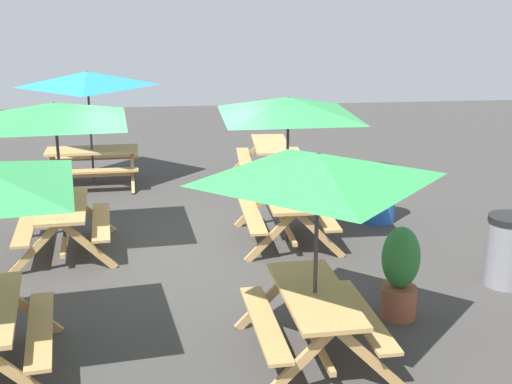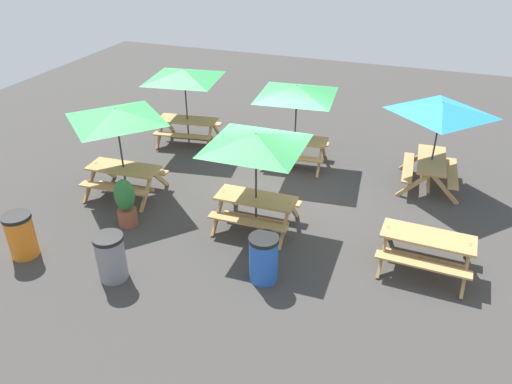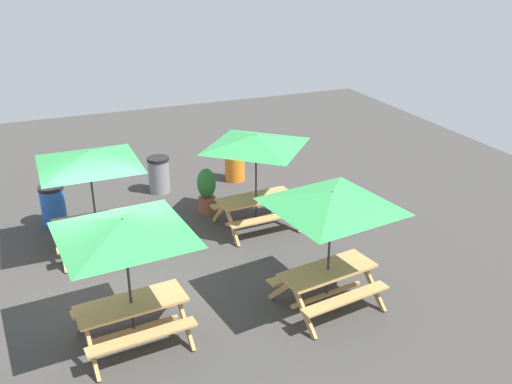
% 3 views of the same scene
% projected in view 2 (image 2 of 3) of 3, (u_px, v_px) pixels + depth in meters
% --- Properties ---
extents(ground_plane, '(26.11, 26.11, 0.00)m').
position_uv_depth(ground_plane, '(277.00, 191.00, 12.93)').
color(ground_plane, '#3D3A38').
rests_on(ground_plane, ground).
extents(picnic_table_0, '(2.83, 2.83, 2.34)m').
position_uv_depth(picnic_table_0, '(256.00, 147.00, 10.51)').
color(picnic_table_0, tan).
rests_on(picnic_table_0, ground).
extents(picnic_table_1, '(2.12, 2.12, 2.34)m').
position_uv_depth(picnic_table_1, '(117.00, 121.00, 11.81)').
color(picnic_table_1, tan).
rests_on(picnic_table_1, ground).
extents(picnic_table_2, '(2.80, 2.80, 2.34)m').
position_uv_depth(picnic_table_2, '(185.00, 80.00, 14.63)').
color(picnic_table_2, tan).
rests_on(picnic_table_2, ground).
extents(picnic_table_3, '(1.86, 1.60, 0.81)m').
position_uv_depth(picnic_table_3, '(427.00, 244.00, 9.91)').
color(picnic_table_3, tan).
rests_on(picnic_table_3, ground).
extents(picnic_table_4, '(2.09, 2.09, 2.34)m').
position_uv_depth(picnic_table_4, '(441.00, 114.00, 12.19)').
color(picnic_table_4, tan).
rests_on(picnic_table_4, ground).
extents(picnic_table_5, '(2.82, 2.82, 2.34)m').
position_uv_depth(picnic_table_5, '(297.00, 97.00, 13.33)').
color(picnic_table_5, tan).
rests_on(picnic_table_5, ground).
extents(trash_bin_gray, '(0.59, 0.59, 0.98)m').
position_uv_depth(trash_bin_gray, '(111.00, 257.00, 9.66)').
color(trash_bin_gray, gray).
rests_on(trash_bin_gray, ground).
extents(trash_bin_orange, '(0.59, 0.59, 0.98)m').
position_uv_depth(trash_bin_orange, '(21.00, 235.00, 10.30)').
color(trash_bin_orange, orange).
rests_on(trash_bin_orange, ground).
extents(trash_bin_blue, '(0.59, 0.59, 0.98)m').
position_uv_depth(trash_bin_blue, '(264.00, 258.00, 9.62)').
color(trash_bin_blue, blue).
rests_on(trash_bin_blue, ground).
extents(potted_plant_0, '(0.46, 0.46, 1.17)m').
position_uv_depth(potted_plant_0, '(126.00, 202.00, 11.26)').
color(potted_plant_0, '#935138').
rests_on(potted_plant_0, ground).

